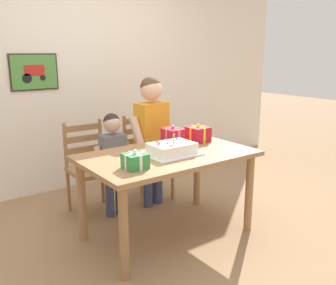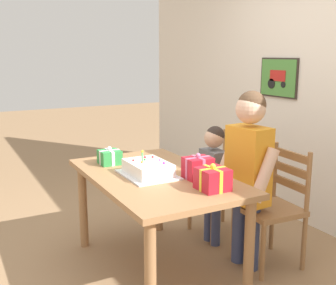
# 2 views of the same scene
# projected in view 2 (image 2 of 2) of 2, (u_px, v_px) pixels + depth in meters

# --- Properties ---
(ground_plane) EXTENTS (20.00, 20.00, 0.00)m
(ground_plane) POSITION_uv_depth(u_px,v_px,m) (156.00, 269.00, 3.18)
(ground_plane) COLOR #997551
(back_wall) EXTENTS (6.40, 0.11, 2.60)m
(back_wall) POSITION_uv_depth(u_px,v_px,m) (326.00, 90.00, 3.71)
(back_wall) COLOR silver
(back_wall) RESTS_ON ground
(dining_table) EXTENTS (1.45, 0.88, 0.75)m
(dining_table) POSITION_uv_depth(u_px,v_px,m) (155.00, 188.00, 3.05)
(dining_table) COLOR #9E7047
(dining_table) RESTS_ON ground
(birthday_cake) EXTENTS (0.44, 0.34, 0.19)m
(birthday_cake) POSITION_uv_depth(u_px,v_px,m) (148.00, 169.00, 2.99)
(birthday_cake) COLOR silver
(birthday_cake) RESTS_ON dining_table
(gift_box_red_large) EXTENTS (0.19, 0.19, 0.18)m
(gift_box_red_large) POSITION_uv_depth(u_px,v_px,m) (213.00, 179.00, 2.67)
(gift_box_red_large) COLOR red
(gift_box_red_large) RESTS_ON dining_table
(gift_box_beside_cake) EXTENTS (0.17, 0.16, 0.15)m
(gift_box_beside_cake) POSITION_uv_depth(u_px,v_px,m) (110.00, 157.00, 3.30)
(gift_box_beside_cake) COLOR #2D8E42
(gift_box_beside_cake) RESTS_ON dining_table
(gift_box_corner_small) EXTENTS (0.16, 0.19, 0.18)m
(gift_box_corner_small) POSITION_uv_depth(u_px,v_px,m) (198.00, 168.00, 2.92)
(gift_box_corner_small) COLOR red
(gift_box_corner_small) RESTS_ON dining_table
(chair_left) EXTENTS (0.42, 0.42, 0.92)m
(chair_left) POSITION_uv_depth(u_px,v_px,m) (223.00, 183.00, 3.76)
(chair_left) COLOR #996B42
(chair_left) RESTS_ON ground
(chair_right) EXTENTS (0.45, 0.45, 0.92)m
(chair_right) POSITION_uv_depth(u_px,v_px,m) (274.00, 206.00, 3.19)
(chair_right) COLOR #996B42
(chair_right) RESTS_ON ground
(child_older) EXTENTS (0.51, 0.30, 1.36)m
(child_older) POSITION_uv_depth(u_px,v_px,m) (248.00, 162.00, 3.08)
(child_older) COLOR #38426B
(child_older) RESTS_ON ground
(child_younger) EXTENTS (0.37, 0.21, 1.03)m
(child_younger) POSITION_uv_depth(u_px,v_px,m) (213.00, 173.00, 3.51)
(child_younger) COLOR #38426B
(child_younger) RESTS_ON ground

